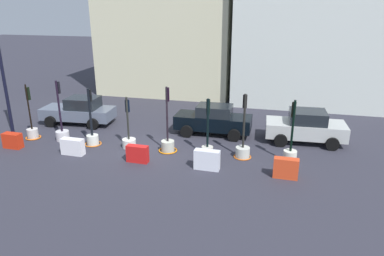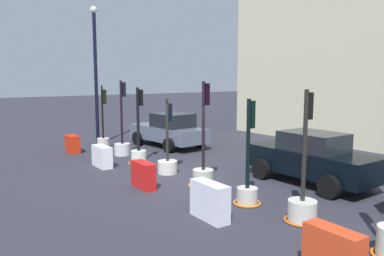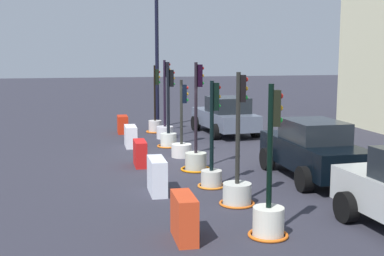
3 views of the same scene
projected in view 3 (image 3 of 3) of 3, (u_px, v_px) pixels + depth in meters
ground_plane at (182, 163)px, 16.89m from camera, size 120.00×120.00×0.00m
traffic_light_0 at (155, 121)px, 23.39m from camera, size 0.83×0.83×3.04m
traffic_light_1 at (165, 125)px, 21.70m from camera, size 0.70×0.70×3.30m
traffic_light_2 at (169, 133)px, 19.82m from camera, size 0.89×0.89×3.04m
traffic_light_3 at (182, 143)px, 17.89m from camera, size 0.70×0.70×2.69m
traffic_light_4 at (196, 154)px, 15.86m from camera, size 0.95×0.95×3.32m
traffic_light_5 at (212, 167)px, 13.87m from camera, size 0.76×0.76×2.87m
traffic_light_6 at (237, 184)px, 12.27m from camera, size 0.86×0.86×3.16m
traffic_light_7 at (269, 210)px, 10.11m from camera, size 0.81×0.81×3.02m
construction_barrier_0 at (123, 125)px, 23.16m from camera, size 0.97×0.47×0.79m
construction_barrier_1 at (131, 136)px, 19.80m from camera, size 1.14×0.45×0.82m
construction_barrier_2 at (140, 153)px, 16.46m from camera, size 1.04×0.39×0.82m
construction_barrier_3 at (157, 176)px, 13.25m from camera, size 1.16×0.43×0.91m
construction_barrier_4 at (184, 218)px, 9.94m from camera, size 1.05×0.41×0.90m
car_black_sedan at (313, 150)px, 14.79m from camera, size 4.28×2.00×1.69m
car_grey_saloon at (225, 116)px, 22.86m from camera, size 4.50×2.37×1.68m
street_lamp_post at (157, 45)px, 24.53m from camera, size 0.36×0.36×6.93m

